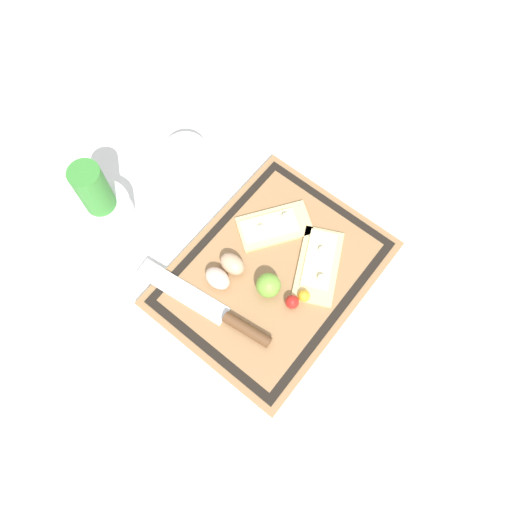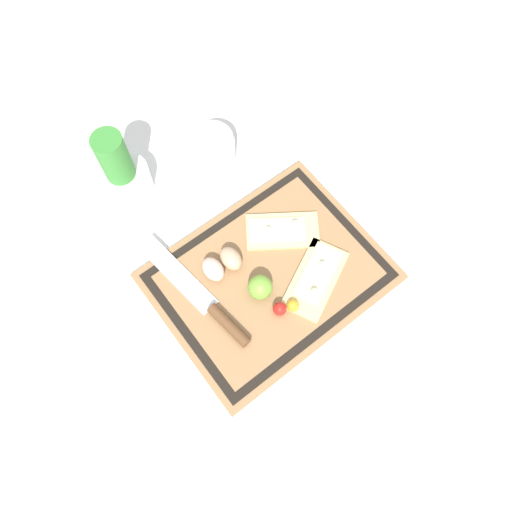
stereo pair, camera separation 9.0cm
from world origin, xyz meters
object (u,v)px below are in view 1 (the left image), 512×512
lime (268,285)px  cherry_tomato_red (292,302)px  pizza_slice_far (274,226)px  sauce_jar (188,163)px  cherry_tomato_yellow (304,296)px  egg_brown (232,264)px  herb_pot (102,204)px  pizza_slice_near (318,264)px  egg_pink (218,278)px  knife (225,316)px

lime → cherry_tomato_red: lime is taller
pizza_slice_far → sauce_jar: size_ratio=1.77×
cherry_tomato_yellow → egg_brown: bearing=104.3°
cherry_tomato_red → cherry_tomato_yellow: (0.02, -0.01, -0.00)m
lime → cherry_tomato_yellow: size_ratio=2.00×
herb_pot → pizza_slice_far: bearing=-55.9°
lime → sauce_jar: sauce_jar is taller
pizza_slice_near → sauce_jar: (0.01, 0.35, 0.02)m
egg_brown → cherry_tomato_red: (0.01, -0.14, -0.01)m
egg_brown → cherry_tomato_red: size_ratio=1.99×
cherry_tomato_red → herb_pot: size_ratio=0.15×
pizza_slice_far → egg_pink: size_ratio=3.12×
cherry_tomato_yellow → herb_pot: herb_pot is taller
egg_pink → cherry_tomato_yellow: size_ratio=2.21×
knife → cherry_tomato_yellow: 0.16m
pizza_slice_far → knife: pizza_slice_far is taller
herb_pot → cherry_tomato_yellow: bearing=-75.5°
cherry_tomato_yellow → sauce_jar: 0.38m
pizza_slice_near → sauce_jar: sauce_jar is taller
pizza_slice_near → knife: size_ratio=0.60×
egg_brown → egg_pink: same height
herb_pot → sauce_jar: 0.20m
pizza_slice_near → pizza_slice_far: (0.01, 0.12, 0.00)m
egg_pink → lime: lime is taller
herb_pot → sauce_jar: herb_pot is taller
cherry_tomato_red → pizza_slice_far: bearing=50.0°
pizza_slice_near → egg_brown: 0.17m
pizza_slice_near → egg_pink: (-0.15, 0.13, 0.01)m
egg_pink → cherry_tomato_red: bearing=-69.0°
cherry_tomato_yellow → cherry_tomato_red: bearing=158.0°
lime → herb_pot: (-0.08, 0.37, 0.02)m
pizza_slice_near → cherry_tomato_red: 0.10m
sauce_jar → egg_pink: bearing=-125.7°
cherry_tomato_red → herb_pot: herb_pot is taller
pizza_slice_near → egg_pink: size_ratio=3.35×
herb_pot → pizza_slice_near: bearing=-65.9°
egg_brown → cherry_tomato_yellow: bearing=-75.7°
cherry_tomato_red → herb_pot: 0.43m
knife → cherry_tomato_yellow: (0.13, -0.09, 0.00)m
knife → egg_brown: 0.11m
lime → egg_brown: bearing=95.6°
egg_pink → egg_brown: bearing=-4.3°
egg_pink → cherry_tomato_yellow: bearing=-62.5°
egg_pink → cherry_tomato_yellow: 0.17m
pizza_slice_far → egg_brown: egg_brown is taller
pizza_slice_far → cherry_tomato_red: bearing=-130.0°
pizza_slice_far → cherry_tomato_yellow: bearing=-121.2°
pizza_slice_near → pizza_slice_far: bearing=84.8°
egg_brown → sauce_jar: sauce_jar is taller
egg_brown → pizza_slice_far: bearing=-3.9°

